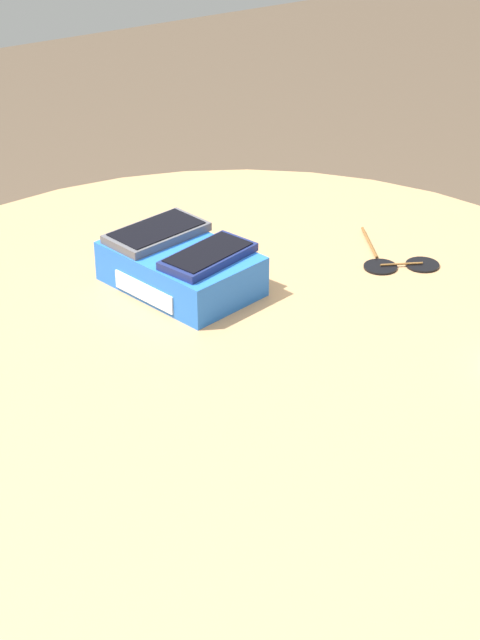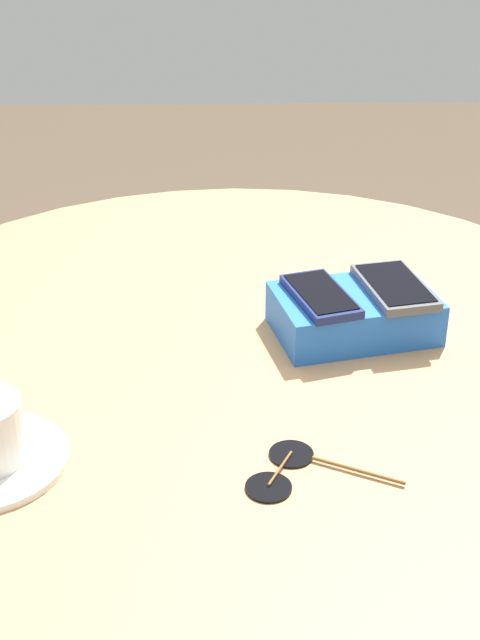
{
  "view_description": "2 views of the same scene",
  "coord_description": "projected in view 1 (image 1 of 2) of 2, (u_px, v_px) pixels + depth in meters",
  "views": [
    {
      "loc": [
        0.97,
        -0.62,
        1.43
      ],
      "look_at": [
        0.0,
        0.0,
        0.77
      ],
      "focal_mm": 60.0,
      "sensor_mm": 36.0,
      "label": 1
    },
    {
      "loc": [
        0.02,
        1.01,
        1.32
      ],
      "look_at": [
        0.0,
        0.0,
        0.77
      ],
      "focal_mm": 50.0,
      "sensor_mm": 36.0,
      "label": 2
    }
  ],
  "objects": [
    {
      "name": "phone_navy",
      "position": [
        208.0,
        256.0,
        1.38
      ],
      "size": [
        0.1,
        0.14,
        0.01
      ],
      "color": "navy",
      "rests_on": "phone_box"
    },
    {
      "name": "phone_gray",
      "position": [
        157.0,
        233.0,
        1.45
      ],
      "size": [
        0.1,
        0.15,
        0.01
      ],
      "color": "#515156",
      "rests_on": "phone_box"
    },
    {
      "name": "phone_box",
      "position": [
        181.0,
        269.0,
        1.43
      ],
      "size": [
        0.23,
        0.17,
        0.06
      ],
      "color": "blue",
      "rests_on": "round_table"
    },
    {
      "name": "round_table",
      "position": [
        240.0,
        405.0,
        1.39
      ],
      "size": [
        1.1,
        1.1,
        0.75
      ],
      "color": "#2D2D2D",
      "rests_on": "ground_plane"
    },
    {
      "name": "sunglasses",
      "position": [
        398.0,
        263.0,
        1.5
      ],
      "size": [
        0.16,
        0.1,
        0.01
      ],
      "color": "black",
      "rests_on": "round_table"
    }
  ]
}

